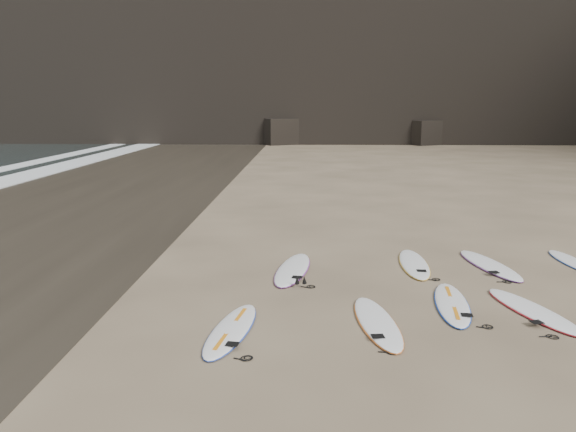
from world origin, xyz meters
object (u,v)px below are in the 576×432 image
surfboard_0 (231,329)px  surfboard_6 (414,263)px  surfboard_5 (293,269)px  surfboard_7 (490,265)px  surfboard_2 (452,303)px  surfboard_1 (377,322)px  surfboard_3 (533,310)px  surfboard_8 (572,261)px

surfboard_0 → surfboard_6: size_ratio=0.94×
surfboard_5 → surfboard_7: surfboard_5 is taller
surfboard_2 → surfboard_5: surfboard_5 is taller
surfboard_1 → surfboard_5: surfboard_5 is taller
surfboard_3 → surfboard_0: bearing=174.2°
surfboard_3 → surfboard_2: bearing=150.6°
surfboard_2 → surfboard_6: bearing=101.8°
surfboard_0 → surfboard_3: 5.72m
surfboard_3 → surfboard_6: bearing=101.2°
surfboard_6 → surfboard_3: bearing=-59.5°
surfboard_3 → surfboard_6: size_ratio=0.98×
surfboard_5 → surfboard_6: surfboard_5 is taller
surfboard_0 → surfboard_1: 2.62m
surfboard_1 → surfboard_7: size_ratio=0.95×
surfboard_1 → surfboard_2: surfboard_1 is taller
surfboard_3 → surfboard_5: surfboard_5 is taller
surfboard_1 → surfboard_8: size_ratio=1.19×
surfboard_0 → surfboard_5: 3.79m
surfboard_1 → surfboard_6: bearing=63.8°
surfboard_2 → surfboard_3: surfboard_3 is taller
surfboard_0 → surfboard_1: (2.58, 0.41, 0.00)m
surfboard_0 → surfboard_8: 9.16m
surfboard_7 → surfboard_2: bearing=-131.3°
surfboard_1 → surfboard_3: size_ratio=1.00×
surfboard_6 → surfboard_7: (1.82, -0.05, 0.00)m
surfboard_5 → surfboard_8: 7.01m
surfboard_5 → surfboard_0: bearing=-96.3°
surfboard_5 → surfboard_7: 4.82m
surfboard_3 → surfboard_6: 3.54m
surfboard_3 → surfboard_7: 3.08m
surfboard_5 → surfboard_6: 3.02m
surfboard_3 → surfboard_8: 4.17m
surfboard_7 → surfboard_8: (2.17, 0.39, -0.01)m
surfboard_2 → surfboard_8: (3.77, 3.14, -0.01)m
surfboard_0 → surfboard_5: size_ratio=0.90×
surfboard_8 → surfboard_3: bearing=-126.5°
surfboard_0 → surfboard_7: surfboard_7 is taller
surfboard_1 → surfboard_6: surfboard_6 is taller
surfboard_7 → surfboard_1: bearing=-141.5°
surfboard_0 → surfboard_2: bearing=27.7°
surfboard_1 → surfboard_2: bearing=25.8°
surfboard_6 → surfboard_8: 4.00m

